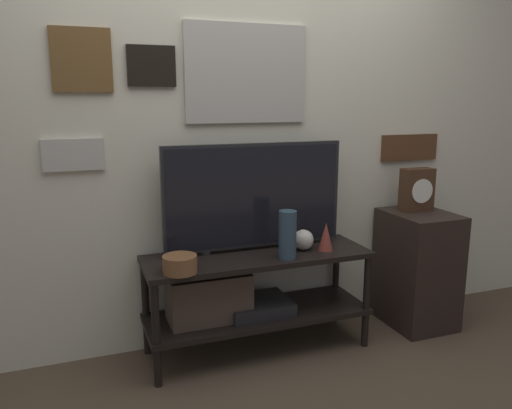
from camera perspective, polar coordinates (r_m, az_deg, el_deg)
name	(u,v)px	position (r m, az deg, el deg)	size (l,w,h in m)	color
ground_plane	(274,370)	(2.80, 2.07, -18.43)	(12.00, 12.00, 0.00)	#4C3D2D
wall_back	(241,109)	(2.88, -1.67, 10.88)	(6.40, 0.08, 2.70)	beige
media_console	(239,293)	(2.81, -1.91, -10.06)	(1.26, 0.42, 0.57)	black
television	(254,196)	(2.78, -0.17, 1.00)	(1.04, 0.05, 0.60)	black
vase_slim_bronze	(326,237)	(2.85, 7.99, -3.65)	(0.09, 0.09, 0.16)	brown
vase_wide_bowl	(180,264)	(2.50, -8.70, -6.75)	(0.17, 0.17, 0.09)	brown
vase_tall_ceramic	(287,235)	(2.67, 3.62, -3.47)	(0.10, 0.10, 0.26)	#2D4251
vase_round_glass	(303,240)	(2.85, 5.44, -4.04)	(0.12, 0.12, 0.12)	beige
side_table	(417,269)	(3.34, 17.91, -6.99)	(0.37, 0.45, 0.73)	black
mantel_clock	(417,190)	(3.27, 17.91, 1.62)	(0.20, 0.11, 0.27)	#422819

